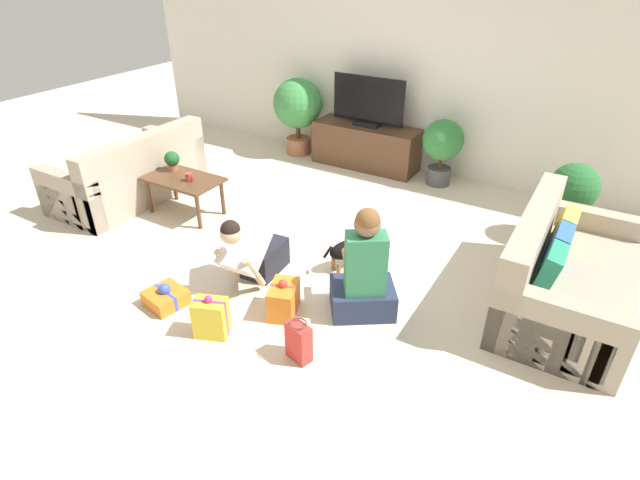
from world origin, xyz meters
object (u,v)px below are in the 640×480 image
coffee_table (184,183)px  sofa_left (131,175)px  gift_box_b (284,299)px  person_sitting (364,275)px  tv_console (366,146)px  potted_plant_corner_right (573,191)px  gift_box_c (166,297)px  tv (368,104)px  potted_plant_back_left (298,107)px  person_kneeling (252,250)px  tabletop_plant (172,160)px  sofa_right (563,277)px  mug (189,177)px  gift_box_a (211,318)px  dog (352,248)px  potted_plant_back_right (442,145)px  gift_bag_a (299,342)px

coffee_table → sofa_left: bearing=-178.2°
gift_box_b → person_sitting: bearing=32.0°
coffee_table → tv_console: (1.12, 2.31, -0.09)m
potted_plant_corner_right → gift_box_c: 4.02m
tv → potted_plant_corner_right: (2.65, -0.75, -0.31)m
potted_plant_back_left → tv: bearing=2.7°
person_kneeling → tabletop_plant: 1.91m
tv → potted_plant_back_left: (-1.07, -0.05, -0.18)m
tv_console → person_kneeling: bearing=-83.2°
sofa_right → gift_box_c: size_ratio=4.75×
person_sitting → gift_box_b: 0.70m
potted_plant_back_left → gift_box_b: potted_plant_back_left is taller
mug → tabletop_plant: 0.40m
gift_box_a → dog: bearing=70.6°
sofa_right → mug: bearing=95.6°
gift_box_b → person_kneeling: bearing=153.4°
tv → gift_box_c: size_ratio=2.75×
gift_box_a → gift_box_b: bearing=56.6°
potted_plant_back_right → gift_box_b: (-0.22, -3.18, -0.38)m
potted_plant_back_right → person_kneeling: potted_plant_back_right is taller
coffee_table → gift_bag_a: coffee_table is taller
tv → person_kneeling: 3.05m
sofa_left → person_kneeling: 2.41m
coffee_table → gift_box_c: 1.73m
potted_plant_back_right → tabletop_plant: (-2.44, -2.15, 0.04)m
person_kneeling → gift_box_a: person_kneeling is taller
tv_console → mug: (-1.00, -2.33, 0.19)m
sofa_left → sofa_right: bearing=94.5°
person_sitting → gift_box_a: (-0.89, -0.86, -0.21)m
mug → tv_console: bearing=66.8°
coffee_table → potted_plant_corner_right: (3.77, 1.57, 0.17)m
sofa_right → tabletop_plant: bearing=93.3°
potted_plant_back_right → tv: bearing=177.3°
dog → mug: mug is taller
potted_plant_back_right → gift_box_a: (-0.55, -3.69, -0.36)m
dog → tabletop_plant: (-2.38, 0.13, 0.34)m
potted_plant_back_right → mug: 3.08m
sofa_left → dog: bearing=90.0°
tabletop_plant → person_sitting: bearing=-13.8°
coffee_table → mug: size_ratio=7.19×
person_kneeling → mug: size_ratio=6.55×
tv → person_sitting: (1.41, -2.89, -0.49)m
potted_plant_back_right → mug: bearing=-132.2°
tv → mug: bearing=-113.2°
dog → tabletop_plant: size_ratio=2.27×
potted_plant_back_left → person_kneeling: size_ratio=1.37×
coffee_table → tabletop_plant: 0.32m
person_kneeling → person_sitting: size_ratio=0.80×
potted_plant_corner_right → potted_plant_back_left: 3.78m
tv → sofa_left: bearing=-130.1°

